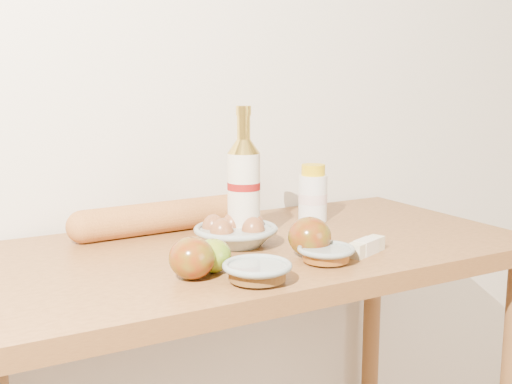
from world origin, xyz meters
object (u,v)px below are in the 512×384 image
(baguette, at_px, (160,217))
(table, at_px, (249,300))
(egg_bowl, at_px, (235,233))
(bourbon_bottle, at_px, (244,187))
(cream_bottle, at_px, (313,195))

(baguette, bearing_deg, table, -60.39)
(egg_bowl, bearing_deg, baguette, 119.39)
(bourbon_bottle, height_order, baguette, bourbon_bottle)
(cream_bottle, relative_size, egg_bowl, 0.64)
(baguette, bearing_deg, cream_bottle, -12.86)
(egg_bowl, bearing_deg, table, -37.96)
(egg_bowl, bearing_deg, cream_bottle, 22.21)
(cream_bottle, xyz_separation_m, baguette, (-0.37, 0.07, -0.03))
(table, relative_size, cream_bottle, 8.51)
(table, height_order, bourbon_bottle, bourbon_bottle)
(table, xyz_separation_m, cream_bottle, (0.25, 0.13, 0.19))
(baguette, bearing_deg, egg_bowl, -63.19)
(bourbon_bottle, bearing_deg, cream_bottle, 36.41)
(cream_bottle, bearing_deg, table, -177.14)
(bourbon_bottle, xyz_separation_m, baguette, (-0.13, 0.15, -0.08))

